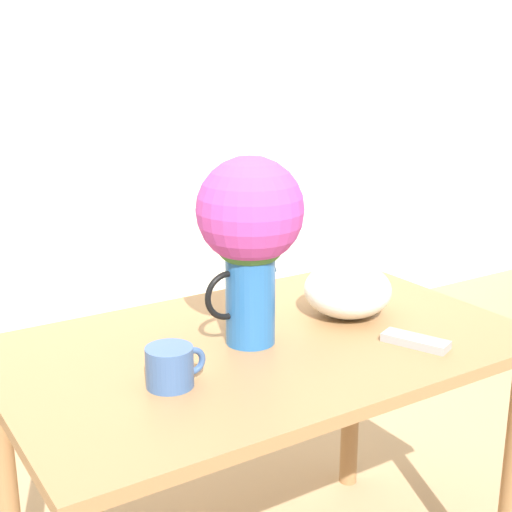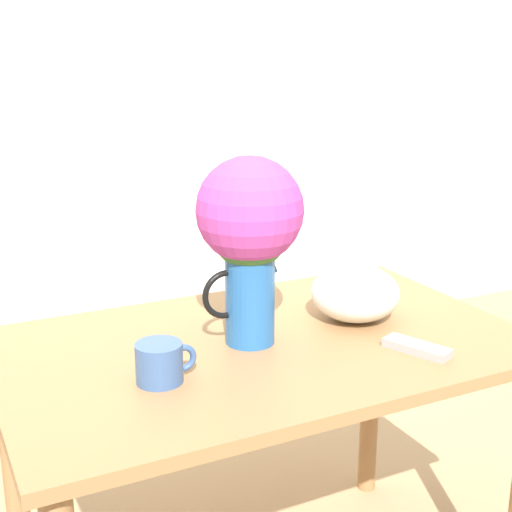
% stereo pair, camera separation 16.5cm
% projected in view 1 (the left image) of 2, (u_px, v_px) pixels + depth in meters
% --- Properties ---
extents(wall_back, '(8.00, 0.05, 2.60)m').
position_uv_depth(wall_back, '(73.00, 86.00, 3.02)').
color(wall_back, '#EDE5CC').
rests_on(wall_back, ground_plane).
extents(table, '(1.25, 0.77, 0.77)m').
position_uv_depth(table, '(263.00, 385.00, 1.74)').
color(table, olive).
rests_on(table, ground_plane).
extents(flower_vase, '(0.25, 0.25, 0.45)m').
position_uv_depth(flower_vase, '(250.00, 227.00, 1.63)').
color(flower_vase, '#235B9E').
rests_on(flower_vase, table).
extents(coffee_mug, '(0.13, 0.10, 0.09)m').
position_uv_depth(coffee_mug, '(171.00, 366.00, 1.47)').
color(coffee_mug, '#385689').
rests_on(coffee_mug, table).
extents(white_bowl, '(0.23, 0.23, 0.14)m').
position_uv_depth(white_bowl, '(348.00, 290.00, 1.86)').
color(white_bowl, silver).
rests_on(white_bowl, table).
extents(remote_control, '(0.11, 0.17, 0.02)m').
position_uv_depth(remote_control, '(416.00, 341.00, 1.68)').
color(remote_control, '#999999').
rests_on(remote_control, table).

